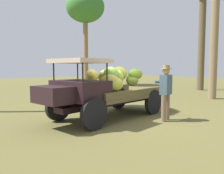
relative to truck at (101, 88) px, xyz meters
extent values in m
plane|color=brown|center=(-0.50, 0.17, -0.97)|extent=(60.00, 60.00, 0.00)
cube|color=black|center=(-0.42, -0.09, -0.50)|extent=(4.02, 0.99, 0.16)
cylinder|color=black|center=(0.90, 0.90, -0.55)|extent=(0.86, 0.26, 0.85)
cylinder|color=black|center=(1.12, -0.69, -0.55)|extent=(0.86, 0.26, 0.85)
cylinder|color=black|center=(-1.87, 0.51, -0.55)|extent=(0.86, 0.26, 0.85)
cylinder|color=black|center=(-1.65, -1.07, -0.55)|extent=(0.86, 0.26, 0.85)
cube|color=brown|center=(-0.87, -0.16, -0.32)|extent=(3.21, 2.12, 0.10)
cube|color=brown|center=(-0.98, 0.64, -0.16)|extent=(2.98, 0.49, 0.22)
cube|color=brown|center=(-0.76, -0.95, -0.16)|extent=(2.98, 0.49, 0.22)
cube|color=black|center=(0.81, 0.08, 0.01)|extent=(1.30, 1.66, 0.55)
cube|color=black|center=(1.70, 0.20, -0.05)|extent=(0.84, 1.15, 0.44)
cylinder|color=black|center=(1.16, 0.78, 0.56)|extent=(0.04, 0.04, 0.55)
cylinder|color=black|center=(1.34, -0.50, 0.56)|extent=(0.04, 0.04, 0.55)
cylinder|color=black|center=(0.29, 0.66, 0.56)|extent=(0.04, 0.04, 0.55)
cylinder|color=black|center=(0.47, -0.62, 0.56)|extent=(0.04, 0.04, 0.55)
cube|color=#C9AE96|center=(0.81, 0.08, 0.83)|extent=(1.42, 1.67, 0.12)
ellipsoid|color=yellow|center=(-0.08, -0.30, 0.06)|extent=(0.58, 0.53, 0.41)
ellipsoid|color=#CCB152|center=(-0.11, -0.08, -0.08)|extent=(0.81, 0.71, 0.46)
ellipsoid|color=#84AC42|center=(-0.15, 0.32, 0.44)|extent=(0.57, 0.54, 0.59)
ellipsoid|color=#96B643|center=(-1.35, 0.00, 0.22)|extent=(0.68, 0.71, 0.56)
ellipsoid|color=gold|center=(-0.90, -0.19, 0.44)|extent=(0.65, 0.66, 0.59)
ellipsoid|color=gold|center=(-0.11, -0.66, 0.37)|extent=(0.79, 0.79, 0.56)
ellipsoid|color=#B1D147|center=(-0.45, 0.14, 0.32)|extent=(0.63, 0.64, 0.67)
ellipsoid|color=gold|center=(-0.17, 0.38, 0.10)|extent=(0.73, 0.71, 0.56)
ellipsoid|color=gold|center=(0.08, 0.50, 0.23)|extent=(0.72, 0.66, 0.45)
ellipsoid|color=#8FB637|center=(-1.46, 0.04, 0.42)|extent=(0.68, 0.55, 0.48)
ellipsoid|color=gold|center=(-0.28, -0.08, 0.38)|extent=(0.72, 0.58, 0.58)
ellipsoid|color=#AFBB43|center=(-0.75, -0.24, 0.16)|extent=(0.66, 0.65, 0.49)
ellipsoid|color=#AFBB4C|center=(-1.02, -0.53, 0.09)|extent=(0.59, 0.65, 0.53)
ellipsoid|color=gold|center=(-0.14, -0.09, 0.05)|extent=(0.80, 0.79, 0.57)
ellipsoid|color=#BCC545|center=(-0.05, 0.54, 0.16)|extent=(0.73, 0.70, 0.50)
cylinder|color=#80664F|center=(-1.26, 1.44, -0.57)|extent=(0.15, 0.15, 0.81)
cylinder|color=#80664F|center=(-1.51, 1.38, -0.57)|extent=(0.15, 0.15, 0.81)
cube|color=#435968|center=(-1.39, 1.41, 0.14)|extent=(0.45, 0.33, 0.60)
cylinder|color=#435968|center=(-1.27, 1.33, 0.23)|extent=(0.38, 0.33, 0.10)
cylinder|color=#435968|center=(-1.46, 1.29, 0.23)|extent=(0.26, 0.40, 0.10)
sphere|color=tan|center=(-1.39, 1.41, 0.55)|extent=(0.22, 0.22, 0.22)
cylinder|color=olive|center=(-1.39, 1.41, 0.61)|extent=(0.34, 0.34, 0.02)
cylinder|color=olive|center=(-1.39, 1.41, 0.67)|extent=(0.20, 0.20, 0.10)
cube|color=#8B5C45|center=(-2.66, 0.17, -0.72)|extent=(0.62, 0.67, 0.51)
cylinder|color=#856E4E|center=(-7.20, -0.10, 2.41)|extent=(0.40, 0.40, 6.77)
cylinder|color=brown|center=(-10.99, -2.91, 2.95)|extent=(0.47, 0.47, 7.84)
cylinder|color=olive|center=(-7.03, -11.67, 2.12)|extent=(0.42, 0.42, 6.19)
ellipsoid|color=#3C7B34|center=(-7.03, -11.67, 5.89)|extent=(3.35, 3.35, 2.68)
camera|label=1|loc=(4.28, 5.72, 0.67)|focal=36.95mm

